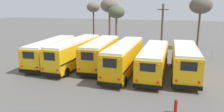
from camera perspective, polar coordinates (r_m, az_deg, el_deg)
name	(u,v)px	position (r m, az deg, el deg)	size (l,w,h in m)	color
ground_plane	(112,70)	(25.63, -0.13, -3.67)	(160.00, 160.00, 0.00)	#5B5956
school_bus_0	(52,51)	(28.82, -15.50, 1.19)	(2.88, 10.04, 3.05)	yellow
school_bus_1	(75,52)	(27.33, -9.64, 1.06)	(2.93, 11.03, 3.25)	yellow
school_bus_2	(101,53)	(26.53, -2.92, 0.83)	(2.73, 9.62, 3.25)	#E5A00C
school_bus_3	(124,57)	(24.29, 3.20, -0.28)	(2.68, 10.79, 3.32)	#E5A00C
school_bus_4	(154,60)	(24.14, 10.85, -1.00)	(2.74, 10.49, 3.00)	#EAAA0F
school_bus_5	(185,60)	(24.25, 18.52, -1.11)	(2.73, 9.49, 3.22)	yellow
utility_pole	(162,27)	(36.41, 12.96, 7.42)	(1.80, 0.33, 7.55)	brown
bare_tree_0	(110,6)	(43.88, -0.66, 12.95)	(3.60, 3.60, 8.55)	brown
bare_tree_1	(116,13)	(41.50, 1.16, 11.29)	(3.14, 3.14, 7.20)	brown
bare_tree_2	(201,6)	(39.29, 22.18, 12.03)	(3.62, 3.62, 8.62)	brown
bare_tree_3	(93,8)	(47.63, -4.92, 12.46)	(2.77, 2.77, 7.84)	#473323
fence_line	(126,48)	(33.07, 3.72, 2.03)	(24.21, 0.06, 1.42)	#939399
fire_hydrant	(176,106)	(16.51, 16.31, -12.46)	(0.24, 0.24, 1.03)	#B21414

